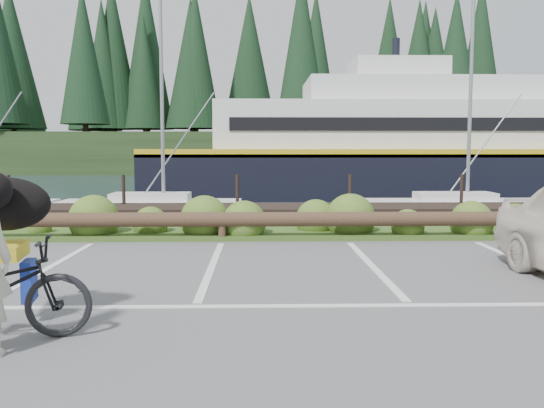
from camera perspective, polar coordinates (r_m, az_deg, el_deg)
The scene contains 5 objects.
ground at distance 7.48m, azimuth -7.20°, elevation -9.25°, with size 72.00×72.00×0.00m, color #545356.
harbor_backdrop at distance 85.64m, azimuth -1.56°, elevation 4.18°, with size 170.00×160.00×30.00m.
vegetation_strip at distance 12.66m, azimuth -4.76°, elevation -2.94°, with size 34.00×1.60×0.10m, color #3D5B21.
log_rail at distance 11.98m, azimuth -4.95°, elevation -3.67°, with size 32.00×0.30×0.60m, color #443021, non-canonical shape.
dog at distance 6.84m, azimuth -25.04°, elevation 0.01°, with size 1.01×0.49×0.58m, color black.
Camera 1 is at (0.76, -7.20, 1.89)m, focal length 38.00 mm.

